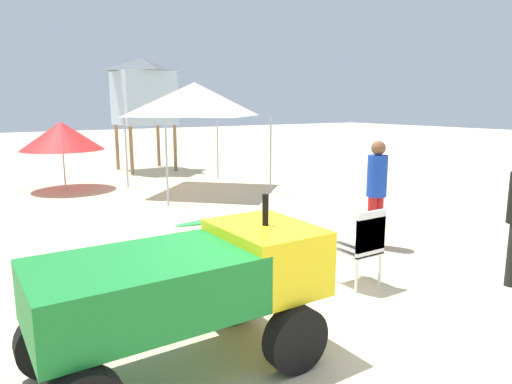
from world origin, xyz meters
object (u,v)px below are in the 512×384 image
Objects in this scene: lifeguard_tower at (143,91)px; lifeguard_near_center at (377,187)px; utility_cart at (188,285)px; beach_umbrella_mid at (62,136)px; surfboard_pile at (234,231)px; stacked_plastic_chairs at (363,241)px; popup_canopy at (195,99)px.

lifeguard_near_center is at bearing -90.31° from lifeguard_tower.
lifeguard_near_center is at bearing 21.72° from utility_cart.
utility_cart is at bearing -95.38° from beach_umbrella_mid.
utility_cart reaches higher than surfboard_pile.
beach_umbrella_mid is at bearing 100.43° from stacked_plastic_chairs.
stacked_plastic_chairs is at bearing 11.19° from utility_cart.
utility_cart is at bearing -116.46° from popup_canopy.
popup_canopy reaches higher than beach_umbrella_mid.
popup_canopy is at bearing 63.54° from utility_cart.
stacked_plastic_chairs is 0.42× the size of surfboard_pile.
lifeguard_tower is at bearing 89.69° from lifeguard_near_center.
stacked_plastic_chairs is at bearing -97.12° from lifeguard_tower.
lifeguard_near_center is 10.93m from lifeguard_tower.
beach_umbrella_mid is (0.94, 9.99, 0.69)m from utility_cart.
lifeguard_tower reaches higher than surfboard_pile.
surfboard_pile is 9.95m from lifeguard_tower.
beach_umbrella_mid is at bearing -142.98° from lifeguard_tower.
beach_umbrella_mid is (-1.74, 9.46, 0.87)m from stacked_plastic_chairs.
lifeguard_near_center is (1.89, -1.35, 0.77)m from surfboard_pile.
stacked_plastic_chairs is 7.75m from popup_canopy.
surfboard_pile is at bearing -101.65° from lifeguard_tower.
popup_canopy is (-0.15, 6.32, 1.43)m from lifeguard_near_center.
popup_canopy is at bearing -92.66° from lifeguard_tower.
beach_umbrella_mid is at bearing 110.76° from lifeguard_near_center.
utility_cart is 10.06m from beach_umbrella_mid.
beach_umbrella_mid reaches higher than lifeguard_near_center.
lifeguard_tower is at bearing 71.46° from utility_cart.
lifeguard_tower reaches higher than popup_canopy.
utility_cart is at bearing -168.81° from stacked_plastic_chairs.
lifeguard_near_center is at bearing -88.65° from popup_canopy.
lifeguard_tower is (1.95, 9.43, 2.51)m from surfboard_pile.
lifeguard_tower is at bearing 37.02° from beach_umbrella_mid.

